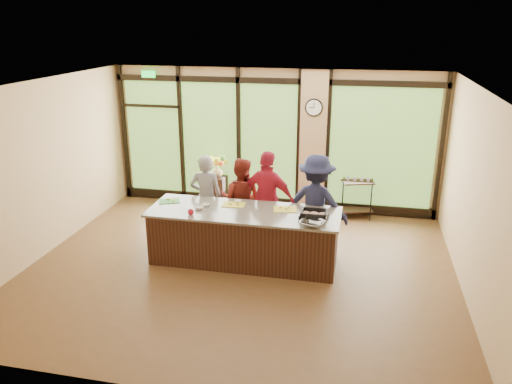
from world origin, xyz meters
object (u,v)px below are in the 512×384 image
at_px(cook_left, 206,198).
at_px(roasting_pan, 314,217).
at_px(cook_right, 316,204).
at_px(bar_cart, 357,193).
at_px(island_base, 244,237).
at_px(flower_stand, 218,192).

relative_size(cook_left, roasting_pan, 4.09).
relative_size(cook_right, roasting_pan, 4.42).
relative_size(cook_left, bar_cart, 1.87).
distance_m(island_base, flower_stand, 2.63).
xyz_separation_m(cook_right, roasting_pan, (0.04, -0.80, 0.07)).
height_order(cook_left, roasting_pan, cook_left).
distance_m(cook_right, roasting_pan, 0.80).
height_order(island_base, cook_left, cook_left).
xyz_separation_m(cook_left, cook_right, (2.03, -0.08, 0.07)).
distance_m(island_base, cook_left, 1.24).
bearing_deg(island_base, bar_cart, 53.34).
bearing_deg(island_base, cook_right, 30.85).
height_order(island_base, flower_stand, island_base).
xyz_separation_m(cook_left, roasting_pan, (2.08, -0.88, 0.14)).
xyz_separation_m(flower_stand, bar_cart, (2.98, 0.09, 0.17)).
distance_m(island_base, roasting_pan, 1.29).
height_order(island_base, bar_cart, island_base).
bearing_deg(bar_cart, flower_stand, 165.49).
bearing_deg(cook_right, roasting_pan, 102.53).
distance_m(cook_left, cook_right, 2.04).
xyz_separation_m(cook_right, flower_stand, (-2.29, 1.69, -0.53)).
bearing_deg(cook_left, flower_stand, -90.02).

